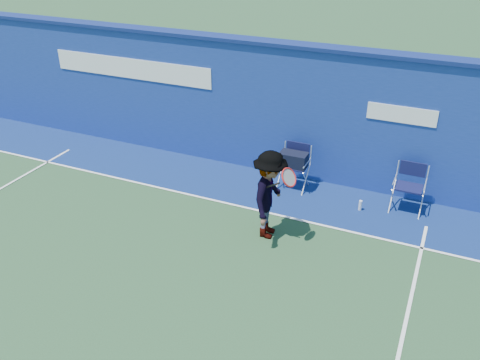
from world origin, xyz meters
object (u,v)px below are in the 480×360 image
at_px(directors_chair_left, 293,171).
at_px(tennis_player, 270,195).
at_px(directors_chair_right, 407,197).
at_px(water_bottle, 360,205).

height_order(directors_chair_left, tennis_player, tennis_player).
bearing_deg(directors_chair_right, directors_chair_left, -179.01).
bearing_deg(water_bottle, tennis_player, -131.63).
distance_m(directors_chair_right, water_bottle, 0.98).
distance_m(directors_chair_left, water_bottle, 1.68).
xyz_separation_m(directors_chair_left, tennis_player, (0.18, -1.98, 0.46)).
xyz_separation_m(directors_chair_right, tennis_player, (-2.31, -2.03, 0.57)).
bearing_deg(directors_chair_left, water_bottle, -12.73).
bearing_deg(tennis_player, water_bottle, 48.37).
bearing_deg(directors_chair_left, directors_chair_right, 0.99).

